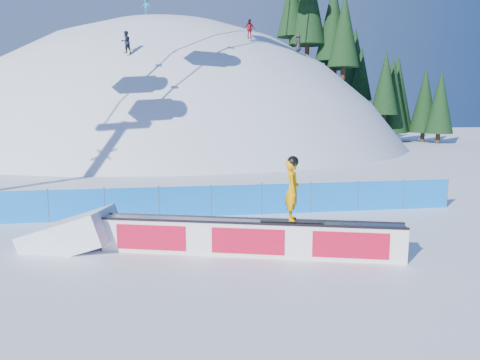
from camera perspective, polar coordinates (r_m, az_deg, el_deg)
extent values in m
plane|color=white|center=(13.87, -5.75, -8.75)|extent=(160.00, 160.00, 0.00)
sphere|color=white|center=(59.50, -8.15, -13.21)|extent=(64.00, 64.00, 64.00)
cylinder|color=#362415|center=(59.33, 6.25, 15.19)|extent=(0.50, 0.50, 1.40)
cone|color=black|center=(59.94, 6.32, 19.17)|extent=(3.16, 3.16, 7.17)
cylinder|color=#362415|center=(52.47, 8.06, 15.66)|extent=(0.50, 0.50, 1.40)
cone|color=black|center=(53.28, 8.18, 20.88)|extent=(3.78, 3.78, 8.58)
cylinder|color=#362415|center=(57.74, 8.89, 14.16)|extent=(0.50, 0.50, 1.40)
cone|color=black|center=(58.29, 8.99, 18.26)|extent=(3.15, 3.15, 7.17)
cylinder|color=#362415|center=(57.56, 12.58, 11.50)|extent=(0.50, 0.50, 1.40)
cone|color=black|center=(57.91, 12.72, 15.54)|extent=(3.07, 3.07, 6.98)
cylinder|color=#362415|center=(57.98, 12.12, 11.76)|extent=(0.50, 0.50, 1.40)
cone|color=black|center=(58.29, 12.23, 15.32)|extent=(2.66, 2.66, 6.05)
cylinder|color=#362415|center=(57.27, 15.57, 8.69)|extent=(0.50, 0.50, 1.40)
cone|color=black|center=(57.40, 15.72, 12.28)|extent=(2.64, 2.64, 6.00)
cylinder|color=#362415|center=(62.59, 15.19, 6.79)|extent=(0.50, 0.50, 1.40)
cone|color=black|center=(62.65, 15.39, 11.53)|extent=(4.03, 4.03, 9.16)
cylinder|color=#362415|center=(62.80, 16.57, 5.14)|extent=(0.50, 0.50, 1.40)
cone|color=black|center=(62.71, 16.76, 9.47)|extent=(3.65, 3.65, 8.30)
cylinder|color=#362415|center=(64.78, 15.87, 5.27)|extent=(0.50, 0.50, 1.40)
cone|color=black|center=(64.69, 16.04, 9.32)|extent=(3.51, 3.51, 7.98)
cylinder|color=#362415|center=(62.54, 20.28, 4.95)|extent=(0.50, 0.50, 1.40)
cone|color=black|center=(62.45, 20.53, 9.52)|extent=(3.87, 3.87, 8.80)
cylinder|color=#362415|center=(59.35, 24.17, 4.55)|extent=(0.50, 0.50, 1.40)
cone|color=black|center=(59.27, 24.51, 9.90)|extent=(4.35, 4.35, 9.89)
cylinder|color=#362415|center=(62.73, 22.65, 4.82)|extent=(0.50, 0.50, 1.40)
cone|color=black|center=(62.65, 22.92, 9.36)|extent=(3.84, 3.84, 8.74)
cube|color=blue|center=(18.08, -6.70, -2.67)|extent=(22.00, 0.03, 1.20)
cylinder|color=#3E496F|center=(18.54, -22.34, -2.83)|extent=(0.05, 0.05, 1.30)
cylinder|color=#3E496F|center=(18.19, -16.19, -2.73)|extent=(0.05, 0.05, 1.30)
cylinder|color=#3E496F|center=(18.06, -9.87, -2.59)|extent=(0.05, 0.05, 1.30)
cylinder|color=#3E496F|center=(18.15, -3.54, -2.42)|extent=(0.05, 0.05, 1.30)
cylinder|color=#3E496F|center=(18.45, 2.65, -2.23)|extent=(0.05, 0.05, 1.30)
cylinder|color=#3E496F|center=(18.96, 8.58, -2.02)|extent=(0.05, 0.05, 1.30)
cylinder|color=#3E496F|center=(19.66, 14.14, -1.80)|extent=(0.05, 0.05, 1.30)
cylinder|color=#3E496F|center=(20.54, 19.26, -1.59)|extent=(0.05, 0.05, 1.30)
cylinder|color=#3E496F|center=(21.56, 23.94, -1.38)|extent=(0.05, 0.05, 1.30)
cube|color=white|center=(13.42, 1.10, -7.15)|extent=(8.41, 3.08, 0.97)
cube|color=#9799A5|center=(13.29, 1.11, -5.05)|extent=(8.33, 3.08, 0.04)
cube|color=black|center=(13.01, 0.96, -5.30)|extent=(8.25, 2.60, 0.06)
cube|color=black|center=(13.56, 1.25, -4.72)|extent=(8.25, 2.60, 0.06)
cube|color=red|center=(13.15, 0.95, -7.48)|extent=(7.84, 2.46, 0.73)
cube|color=red|center=(13.68, 1.24, -6.83)|extent=(7.84, 2.46, 0.73)
cube|color=black|center=(13.19, 6.34, -4.93)|extent=(1.77, 0.82, 0.03)
imported|color=#EC9B00|center=(13.01, 6.40, -1.23)|extent=(0.56, 0.71, 1.70)
sphere|color=black|center=(12.90, 6.46, 2.25)|extent=(0.32, 0.32, 0.32)
imported|color=black|center=(37.63, -13.74, 16.01)|extent=(1.02, 0.99, 1.65)
imported|color=maroon|center=(43.06, 1.15, 17.93)|extent=(1.03, 0.58, 1.65)
imported|color=teal|center=(50.96, -11.40, 20.07)|extent=(1.22, 0.96, 1.65)
imported|color=#242424|center=(46.46, 7.11, 16.31)|extent=(0.95, 0.93, 1.65)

